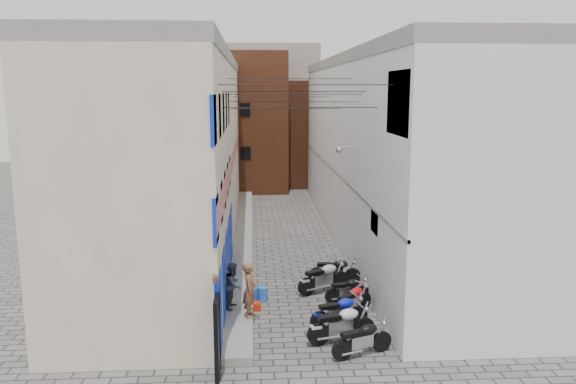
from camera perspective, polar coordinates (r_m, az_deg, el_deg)
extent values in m
plane|color=#54524F|center=(15.97, 2.48, -17.12)|extent=(90.00, 90.00, 0.00)
cube|color=gray|center=(28.03, -4.57, -4.63)|extent=(0.90, 26.00, 0.25)
cube|color=#BEAB90|center=(27.47, -10.87, 3.67)|extent=(5.00, 26.00, 8.50)
cube|color=#C06D6C|center=(27.30, -5.72, 3.24)|extent=(0.10, 26.00, 0.80)
cube|color=#0B29B1|center=(19.95, -6.33, -7.40)|extent=(0.12, 10.20, 2.40)
cube|color=#0B29B1|center=(19.11, -6.63, 4.09)|extent=(0.10, 10.20, 4.00)
cube|color=gray|center=(27.33, -11.20, 13.08)|extent=(5.10, 26.00, 0.50)
cube|color=black|center=(15.08, -7.19, -14.29)|extent=(0.10, 1.20, 2.20)
cube|color=silver|center=(28.04, 9.90, 3.84)|extent=(5.00, 26.00, 8.50)
cube|color=#0B29B1|center=(16.12, 11.25, 8.87)|extent=(0.10, 2.40, 1.80)
cube|color=white|center=(19.05, 8.94, -3.01)|extent=(0.08, 1.00, 0.70)
cylinder|color=#B2B2B7|center=(21.51, 6.30, 4.53)|extent=(0.80, 0.06, 0.06)
sphere|color=#B2B2B7|center=(21.46, 5.24, 4.26)|extent=(0.28, 0.28, 0.28)
cube|color=gray|center=(27.90, 10.19, 13.06)|extent=(5.10, 26.00, 0.50)
cube|color=gray|center=(27.67, 4.88, 2.09)|extent=(0.10, 26.00, 0.12)
cube|color=brown|center=(42.15, -4.32, 7.13)|extent=(6.00, 6.00, 10.00)
cube|color=brown|center=(44.44, 2.22, 6.03)|extent=(5.00, 6.00, 8.00)
cube|color=gray|center=(48.14, -1.85, 8.15)|extent=(8.00, 5.00, 11.00)
cube|color=black|center=(39.79, -1.40, 1.46)|extent=(2.00, 0.30, 2.40)
cylinder|color=black|center=(16.15, 1.91, 10.83)|extent=(5.20, 0.02, 0.02)
cylinder|color=black|center=(18.15, 1.28, 8.58)|extent=(5.20, 0.02, 0.02)
cylinder|color=black|center=(20.64, 0.67, 9.91)|extent=(5.20, 0.02, 0.02)
cylinder|color=black|center=(23.13, 0.19, 11.44)|extent=(5.20, 0.02, 0.02)
cylinder|color=black|center=(26.14, -0.26, 8.47)|extent=(5.20, 0.02, 0.02)
cylinder|color=black|center=(29.12, -0.62, 9.65)|extent=(5.20, 0.02, 0.02)
cylinder|color=black|center=(19.14, 1.02, 10.17)|extent=(5.65, 2.07, 0.02)
cylinder|color=black|center=(22.14, 0.37, 9.16)|extent=(5.80, 1.58, 0.02)
imported|color=brown|center=(18.03, -3.94, -9.88)|extent=(0.47, 0.68, 1.77)
imported|color=#374153|center=(18.82, -5.58, -9.39)|extent=(0.76, 0.88, 1.54)
cylinder|color=#215EA5|center=(20.17, -3.46, -10.35)|extent=(0.40, 0.40, 0.48)
cylinder|color=blue|center=(20.15, -2.58, -10.31)|extent=(0.35, 0.35, 0.51)
cube|color=#B0280C|center=(19.42, -3.44, -11.52)|extent=(0.44, 0.34, 0.27)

